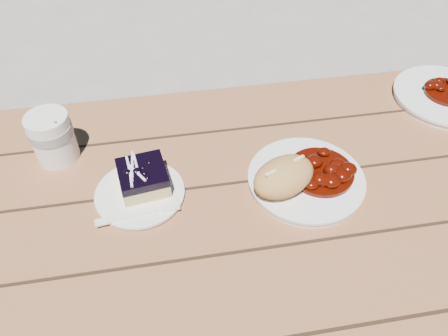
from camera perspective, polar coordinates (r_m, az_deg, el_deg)
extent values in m
cube|color=brown|center=(0.84, -0.84, -7.56)|extent=(2.00, 0.80, 0.05)
cube|color=brown|center=(1.49, -4.63, 5.92)|extent=(1.80, 0.25, 0.04)
cube|color=brown|center=(1.86, 21.08, 2.76)|extent=(0.06, 0.06, 0.42)
cylinder|color=white|center=(0.88, 10.63, -1.54)|extent=(0.22, 0.22, 0.02)
ellipsoid|color=tan|center=(0.82, 7.79, -1.12)|extent=(0.15, 0.13, 0.07)
cylinder|color=white|center=(0.86, -10.90, -3.36)|extent=(0.17, 0.17, 0.01)
cube|color=#DDC578|center=(0.86, -10.45, -1.67)|extent=(0.10, 0.10, 0.03)
cube|color=black|center=(0.84, -10.66, -0.58)|extent=(0.10, 0.10, 0.02)
cylinder|color=white|center=(0.95, -21.48, 3.73)|extent=(0.09, 0.09, 0.11)
cylinder|color=white|center=(1.20, 26.94, 8.30)|extent=(0.24, 0.24, 0.02)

